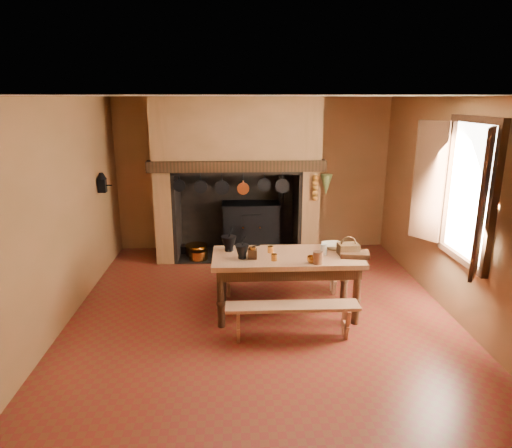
% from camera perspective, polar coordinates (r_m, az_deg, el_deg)
% --- Properties ---
extents(floor, '(5.50, 5.50, 0.00)m').
position_cam_1_polar(floor, '(6.27, 0.68, -10.78)').
color(floor, maroon).
rests_on(floor, ground).
extents(ceiling, '(5.50, 5.50, 0.00)m').
position_cam_1_polar(ceiling, '(5.62, 0.78, 15.72)').
color(ceiling, silver).
rests_on(ceiling, back_wall).
extents(back_wall, '(5.00, 0.02, 2.80)m').
position_cam_1_polar(back_wall, '(8.48, -0.39, 6.17)').
color(back_wall, '#99643D').
rests_on(back_wall, floor).
extents(wall_left, '(0.02, 5.50, 2.80)m').
position_cam_1_polar(wall_left, '(6.17, -23.14, 1.32)').
color(wall_left, '#99643D').
rests_on(wall_left, floor).
extents(wall_right, '(0.02, 5.50, 2.80)m').
position_cam_1_polar(wall_right, '(6.44, 23.54, 1.84)').
color(wall_right, '#99643D').
rests_on(wall_right, floor).
extents(wall_front, '(5.00, 0.02, 2.80)m').
position_cam_1_polar(wall_front, '(3.20, 3.73, -10.14)').
color(wall_front, '#99643D').
rests_on(wall_front, floor).
extents(chimney_breast, '(2.95, 0.96, 2.80)m').
position_cam_1_polar(chimney_breast, '(7.98, -2.44, 8.55)').
color(chimney_breast, '#99643D').
rests_on(chimney_breast, floor).
extents(iron_range, '(1.12, 0.55, 1.60)m').
position_cam_1_polar(iron_range, '(8.39, -0.58, -0.35)').
color(iron_range, black).
rests_on(iron_range, floor).
extents(hearth_pans, '(0.51, 0.62, 0.20)m').
position_cam_1_polar(hearth_pans, '(8.31, -7.49, -3.46)').
color(hearth_pans, '#BD7B2B').
rests_on(hearth_pans, floor).
extents(hanging_pans, '(1.92, 0.29, 0.27)m').
position_cam_1_polar(hanging_pans, '(7.56, -2.68, 4.68)').
color(hanging_pans, black).
rests_on(hanging_pans, chimney_breast).
extents(onion_string, '(0.12, 0.10, 0.46)m').
position_cam_1_polar(onion_string, '(7.66, 7.42, 4.49)').
color(onion_string, '#B57021').
rests_on(onion_string, chimney_breast).
extents(herb_bunch, '(0.20, 0.20, 0.35)m').
position_cam_1_polar(herb_bunch, '(7.69, 8.76, 4.86)').
color(herb_bunch, '#5A6630').
rests_on(herb_bunch, chimney_breast).
extents(window, '(0.39, 1.75, 1.76)m').
position_cam_1_polar(window, '(5.96, 24.19, 3.71)').
color(window, white).
rests_on(window, wall_right).
extents(wall_coffee_mill, '(0.23, 0.16, 0.31)m').
position_cam_1_polar(wall_coffee_mill, '(7.56, -18.71, 5.09)').
color(wall_coffee_mill, black).
rests_on(wall_coffee_mill, wall_left).
extents(work_table, '(1.91, 0.85, 0.83)m').
position_cam_1_polar(work_table, '(5.93, 3.86, -5.07)').
color(work_table, '#AD764F').
rests_on(work_table, floor).
extents(bench_front, '(1.57, 0.28, 0.44)m').
position_cam_1_polar(bench_front, '(5.48, 4.57, -11.06)').
color(bench_front, '#AD764F').
rests_on(bench_front, floor).
extents(bench_back, '(1.88, 0.33, 0.53)m').
position_cam_1_polar(bench_back, '(6.63, 3.19, -5.56)').
color(bench_back, '#AD764F').
rests_on(bench_back, floor).
extents(mortar_large, '(0.20, 0.20, 0.34)m').
position_cam_1_polar(mortar_large, '(6.01, -3.40, -2.35)').
color(mortar_large, black).
rests_on(mortar_large, work_table).
extents(mortar_small, '(0.18, 0.18, 0.30)m').
position_cam_1_polar(mortar_small, '(5.72, -1.76, -3.38)').
color(mortar_small, black).
rests_on(mortar_small, work_table).
extents(coffee_grinder, '(0.16, 0.12, 0.18)m').
position_cam_1_polar(coffee_grinder, '(5.74, -0.46, -3.65)').
color(coffee_grinder, '#331A10').
rests_on(coffee_grinder, work_table).
extents(brass_mug_a, '(0.08, 0.08, 0.08)m').
position_cam_1_polar(brass_mug_a, '(5.67, 2.29, -4.19)').
color(brass_mug_a, '#BD7B2B').
rests_on(brass_mug_a, work_table).
extents(brass_mug_b, '(0.10, 0.10, 0.09)m').
position_cam_1_polar(brass_mug_b, '(5.95, 1.82, -3.19)').
color(brass_mug_b, '#BD7B2B').
rests_on(brass_mug_b, work_table).
extents(mixing_bowl, '(0.33, 0.33, 0.07)m').
position_cam_1_polar(mixing_bowl, '(6.20, 9.57, -2.71)').
color(mixing_bowl, beige).
rests_on(mixing_bowl, work_table).
extents(stoneware_crock, '(0.16, 0.16, 0.15)m').
position_cam_1_polar(stoneware_crock, '(5.60, 7.74, -4.19)').
color(stoneware_crock, brown).
rests_on(stoneware_crock, work_table).
extents(glass_jar, '(0.09, 0.09, 0.14)m').
position_cam_1_polar(glass_jar, '(5.93, 8.47, -3.16)').
color(glass_jar, beige).
rests_on(glass_jar, work_table).
extents(wicker_basket, '(0.27, 0.20, 0.25)m').
position_cam_1_polar(wicker_basket, '(5.99, 11.45, -3.02)').
color(wicker_basket, '#4A2D16').
rests_on(wicker_basket, work_table).
extents(wooden_tray, '(0.40, 0.32, 0.06)m').
position_cam_1_polar(wooden_tray, '(5.95, 12.20, -3.67)').
color(wooden_tray, '#331A10').
rests_on(wooden_tray, work_table).
extents(brass_cup, '(0.14, 0.14, 0.09)m').
position_cam_1_polar(brass_cup, '(5.63, 6.94, -4.42)').
color(brass_cup, '#BD7B2B').
rests_on(brass_cup, work_table).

